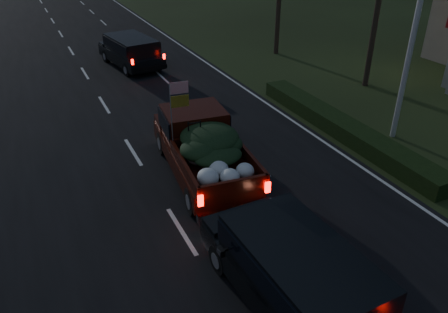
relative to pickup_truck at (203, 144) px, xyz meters
name	(u,v)px	position (x,y,z in m)	size (l,w,h in m)	color
ground	(181,231)	(-1.74, -2.56, -1.09)	(120.00, 120.00, 0.00)	black
road_asphalt	(181,231)	(-1.74, -2.56, -1.08)	(14.00, 120.00, 0.02)	black
hedge_row	(342,127)	(6.06, 0.44, -0.79)	(1.00, 10.00, 0.60)	black
pickup_truck	(203,144)	(0.00, 0.00, 0.00)	(2.66, 5.73, 2.91)	#390F07
lead_suv	(131,49)	(0.93, 12.47, -0.05)	(2.69, 5.04, 1.38)	black
rear_suv	(296,271)	(-0.46, -6.07, -0.03)	(2.39, 4.96, 1.41)	black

